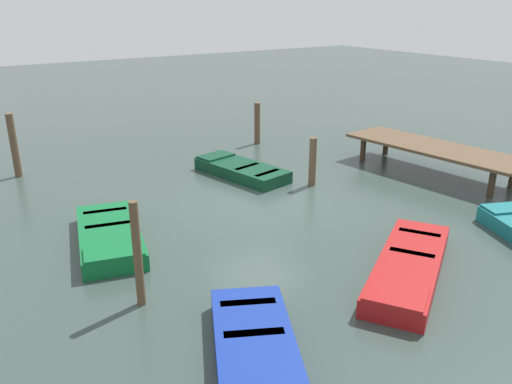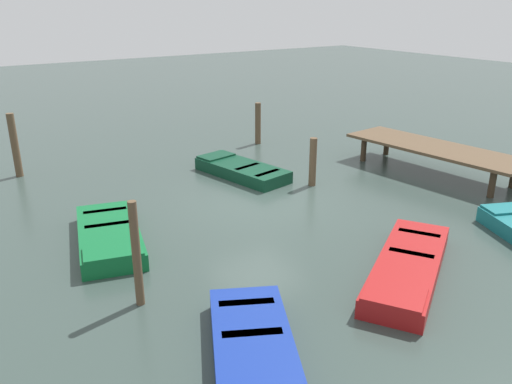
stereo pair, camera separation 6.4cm
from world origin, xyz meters
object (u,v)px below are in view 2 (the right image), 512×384
dock_segment (434,149)px  mooring_piling_near_left (136,254)px  rowboat_blue (254,352)px  mooring_piling_far_right (15,145)px  mooring_piling_far_left (258,123)px  rowboat_green (109,236)px  rowboat_dark_green (241,170)px  rowboat_red (408,267)px  mooring_piling_mid_left (313,162)px

dock_segment → mooring_piling_near_left: bearing=-85.2°
rowboat_blue → mooring_piling_far_right: bearing=-147.2°
rowboat_blue → mooring_piling_far_left: size_ratio=2.15×
rowboat_blue → mooring_piling_far_right: mooring_piling_far_right is taller
mooring_piling_far_right → mooring_piling_far_left: size_ratio=1.27×
rowboat_green → rowboat_dark_green: bearing=130.2°
rowboat_blue → mooring_piling_far_right: size_ratio=1.69×
rowboat_dark_green → rowboat_green: same height
rowboat_red → mooring_piling_far_left: mooring_piling_far_left is taller
rowboat_red → mooring_piling_mid_left: bearing=-141.1°
rowboat_red → mooring_piling_near_left: size_ratio=1.94×
mooring_piling_far_right → mooring_piling_mid_left: bearing=51.2°
mooring_piling_far_right → mooring_piling_far_left: bearing=84.1°
dock_segment → rowboat_green: (-0.72, -11.07, -0.64)m
rowboat_green → rowboat_blue: same height
mooring_piling_near_left → rowboat_blue: bearing=18.0°
rowboat_dark_green → mooring_piling_far_left: 4.26m
rowboat_green → mooring_piling_far_left: (-5.82, 8.23, 0.63)m
mooring_piling_near_left → mooring_piling_far_left: size_ratio=1.28×
dock_segment → mooring_piling_far_left: 7.13m
rowboat_blue → mooring_piling_far_left: (-11.49, 7.73, 0.63)m
rowboat_blue → mooring_piling_far_left: mooring_piling_far_left is taller
rowboat_dark_green → rowboat_green: bearing=105.0°
rowboat_green → mooring_piling_far_right: mooring_piling_far_right is taller
mooring_piling_far_right → rowboat_red: bearing=25.6°
mooring_piling_mid_left → mooring_piling_near_left: bearing=-63.9°
rowboat_dark_green → mooring_piling_far_left: bearing=-52.3°
mooring_piling_mid_left → dock_segment: bearing=72.8°
mooring_piling_far_right → mooring_piling_mid_left: size_ratio=1.38×
rowboat_green → mooring_piling_mid_left: bearing=109.1°
rowboat_green → mooring_piling_far_right: 6.86m
rowboat_red → mooring_piling_far_right: (-11.85, -5.68, 0.86)m
dock_segment → mooring_piling_far_left: (-6.54, -2.84, -0.01)m
mooring_piling_far_right → mooring_piling_near_left: 9.71m
rowboat_green → mooring_piling_near_left: 3.09m
rowboat_red → mooring_piling_near_left: bearing=-54.1°
mooring_piling_far_right → mooring_piling_near_left: bearing=2.7°
rowboat_red → mooring_piling_mid_left: 6.05m
mooring_piling_far_left → rowboat_red: bearing=-17.3°
dock_segment → mooring_piling_near_left: size_ratio=2.91×
rowboat_green → mooring_piling_mid_left: size_ratio=2.39×
dock_segment → mooring_piling_near_left: 11.66m
dock_segment → rowboat_blue: size_ratio=1.73×
rowboat_blue → dock_segment: bearing=141.7°
rowboat_red → rowboat_dark_green: (-7.75, 0.61, 0.00)m
mooring_piling_far_left → mooring_piling_mid_left: bearing=-14.9°
mooring_piling_near_left → mooring_piling_far_right: bearing=-177.3°
mooring_piling_near_left → mooring_piling_mid_left: (-3.53, 7.21, -0.30)m
rowboat_blue → rowboat_dark_green: bearing=175.9°
rowboat_green → rowboat_blue: bearing=19.3°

